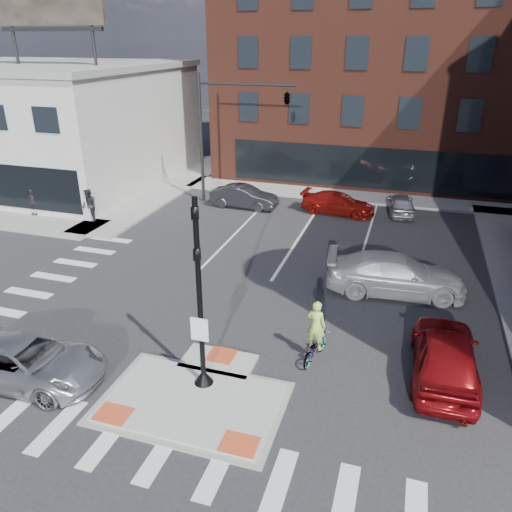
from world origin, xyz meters
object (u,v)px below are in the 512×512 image
(pedestrian_a, at_px, (89,206))
(pedestrian_b, at_px, (33,202))
(cyclist, at_px, (315,340))
(bg_car_dark, at_px, (244,197))
(bg_car_silver, at_px, (401,204))
(bg_car_red, at_px, (338,203))
(red_sedan, at_px, (445,355))
(silver_suv, at_px, (26,361))
(white_pickup, at_px, (396,275))

(pedestrian_a, height_order, pedestrian_b, pedestrian_a)
(cyclist, height_order, pedestrian_b, cyclist)
(bg_car_dark, xyz_separation_m, pedestrian_b, (-11.39, -5.58, 0.24))
(bg_car_silver, xyz_separation_m, bg_car_red, (-3.68, -1.14, 0.01))
(pedestrian_a, bearing_deg, bg_car_red, 47.43)
(red_sedan, distance_m, pedestrian_a, 21.04)
(bg_car_dark, xyz_separation_m, bg_car_silver, (9.54, 1.69, -0.06))
(pedestrian_a, bearing_deg, bg_car_dark, 59.52)
(bg_car_dark, relative_size, bg_car_red, 0.95)
(silver_suv, bearing_deg, bg_car_red, -21.63)
(red_sedan, height_order, cyclist, cyclist)
(bg_car_dark, distance_m, bg_car_red, 5.89)
(red_sedan, height_order, white_pickup, red_sedan)
(bg_car_silver, distance_m, pedestrian_b, 22.16)
(silver_suv, height_order, bg_car_dark, silver_suv)
(silver_suv, xyz_separation_m, red_sedan, (12.43, 4.10, 0.13))
(silver_suv, xyz_separation_m, bg_car_red, (6.69, 19.13, -0.06))
(bg_car_silver, relative_size, pedestrian_a, 1.96)
(white_pickup, bearing_deg, bg_car_red, 15.25)
(bg_car_red, bearing_deg, red_sedan, -152.55)
(bg_car_red, relative_size, pedestrian_a, 2.34)
(white_pickup, relative_size, bg_car_silver, 1.53)
(silver_suv, distance_m, bg_car_dark, 18.60)
(white_pickup, relative_size, pedestrian_a, 3.00)
(bg_car_dark, bearing_deg, pedestrian_a, 129.10)
(red_sedan, xyz_separation_m, cyclist, (-4.06, -0.30, -0.09))
(bg_car_dark, relative_size, bg_car_silver, 1.13)
(bg_car_silver, height_order, bg_car_red, bg_car_red)
(silver_suv, distance_m, bg_car_silver, 22.77)
(red_sedan, height_order, bg_car_silver, red_sedan)
(bg_car_red, height_order, pedestrian_b, pedestrian_b)
(bg_car_silver, xyz_separation_m, cyclist, (-2.00, -16.47, 0.11))
(red_sedan, relative_size, white_pickup, 0.86)
(silver_suv, height_order, red_sedan, red_sedan)
(bg_car_dark, height_order, cyclist, cyclist)
(bg_car_silver, bearing_deg, pedestrian_a, 15.46)
(bg_car_dark, relative_size, pedestrian_b, 2.67)
(silver_suv, height_order, pedestrian_a, pedestrian_a)
(silver_suv, xyz_separation_m, pedestrian_b, (-10.56, 13.00, 0.23))
(red_sedan, distance_m, pedestrian_b, 24.66)
(white_pickup, bearing_deg, cyclist, 151.60)
(silver_suv, distance_m, cyclist, 9.19)
(silver_suv, height_order, bg_car_silver, silver_suv)
(bg_car_red, xyz_separation_m, pedestrian_a, (-13.32, -6.13, 0.46))
(bg_car_dark, xyz_separation_m, cyclist, (7.54, -14.78, 0.05))
(bg_car_silver, bearing_deg, bg_car_red, 9.50)
(bg_car_red, xyz_separation_m, cyclist, (1.68, -15.33, 0.10))
(red_sedan, height_order, pedestrian_b, pedestrian_b)
(white_pickup, xyz_separation_m, bg_car_red, (-3.93, 9.57, -0.18))
(red_sedan, relative_size, pedestrian_b, 3.10)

